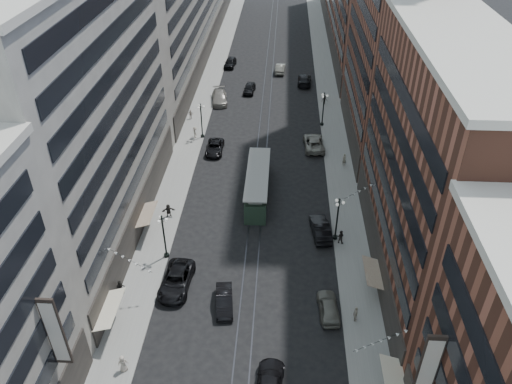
% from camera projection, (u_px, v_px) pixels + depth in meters
% --- Properties ---
extents(ground, '(220.00, 220.00, 0.00)m').
position_uv_depth(ground, '(264.00, 124.00, 79.83)').
color(ground, black).
rests_on(ground, ground).
extents(sidewalk_west, '(4.00, 180.00, 0.15)m').
position_uv_depth(sidewalk_west, '(205.00, 97.00, 88.49)').
color(sidewalk_west, gray).
rests_on(sidewalk_west, ground).
extents(sidewalk_east, '(4.00, 180.00, 0.15)m').
position_uv_depth(sidewalk_east, '(329.00, 99.00, 87.49)').
color(sidewalk_east, gray).
rests_on(sidewalk_east, ground).
extents(rail_west, '(0.12, 180.00, 0.02)m').
position_uv_depth(rail_west, '(263.00, 98.00, 88.06)').
color(rail_west, '#2D2D33').
rests_on(rail_west, ground).
extents(rail_east, '(0.12, 180.00, 0.02)m').
position_uv_depth(rail_east, '(270.00, 98.00, 88.00)').
color(rail_east, '#2D2D33').
rests_on(rail_east, ground).
extents(building_west_mid, '(8.00, 36.00, 28.00)m').
position_uv_depth(building_west_mid, '(87.00, 118.00, 50.47)').
color(building_west_mid, '#A09B8E').
rests_on(building_west_mid, ground).
extents(building_east_mid, '(8.00, 30.00, 24.00)m').
position_uv_depth(building_east_mid, '(435.00, 171.00, 45.96)').
color(building_east_mid, brown).
rests_on(building_east_mid, ground).
extents(lamppost_sw_far, '(1.03, 1.14, 5.52)m').
position_uv_depth(lamppost_sw_far, '(164.00, 235.00, 52.23)').
color(lamppost_sw_far, black).
rests_on(lamppost_sw_far, sidewalk_west).
extents(lamppost_sw_mid, '(1.03, 1.14, 5.52)m').
position_uv_depth(lamppost_sw_mid, '(201.00, 119.00, 74.38)').
color(lamppost_sw_mid, black).
rests_on(lamppost_sw_mid, sidewalk_west).
extents(lamppost_se_far, '(1.03, 1.14, 5.52)m').
position_uv_depth(lamppost_se_far, '(337.00, 218.00, 54.67)').
color(lamppost_se_far, black).
rests_on(lamppost_se_far, sidewalk_east).
extents(lamppost_se_mid, '(1.03, 1.14, 5.52)m').
position_uv_depth(lamppost_se_mid, '(323.00, 108.00, 77.64)').
color(lamppost_se_mid, black).
rests_on(lamppost_se_mid, sidewalk_east).
extents(streetcar, '(2.75, 12.45, 3.44)m').
position_uv_depth(streetcar, '(258.00, 185.00, 62.63)').
color(streetcar, '#253B2B').
rests_on(streetcar, ground).
extents(car_2, '(3.16, 6.27, 1.70)m').
position_uv_depth(car_2, '(176.00, 281.00, 49.88)').
color(car_2, black).
rests_on(car_2, ground).
extents(car_4, '(2.19, 4.72, 1.56)m').
position_uv_depth(car_4, '(328.00, 307.00, 47.11)').
color(car_4, '#616157').
rests_on(car_4, ground).
extents(car_5, '(2.14, 4.69, 1.49)m').
position_uv_depth(car_5, '(224.00, 301.00, 47.80)').
color(car_5, black).
rests_on(car_5, ground).
extents(car_6, '(2.69, 5.61, 1.58)m').
position_uv_depth(car_6, '(269.00, 384.00, 40.34)').
color(car_6, black).
rests_on(car_6, ground).
extents(pedestrian_1, '(0.95, 0.70, 1.73)m').
position_uv_depth(pedestrian_1, '(123.00, 363.00, 41.69)').
color(pedestrian_1, '#B4A795').
rests_on(pedestrian_1, sidewalk_west).
extents(pedestrian_2, '(0.93, 0.75, 1.69)m').
position_uv_depth(pedestrian_2, '(121.00, 288.00, 48.87)').
color(pedestrian_2, black).
rests_on(pedestrian_2, sidewalk_west).
extents(pedestrian_4, '(0.62, 1.04, 1.67)m').
position_uv_depth(pedestrian_4, '(356.00, 314.00, 46.14)').
color(pedestrian_4, '#B6AB96').
rests_on(pedestrian_4, sidewalk_east).
extents(car_7, '(2.38, 5.14, 1.43)m').
position_uv_depth(car_7, '(215.00, 148.00, 72.22)').
color(car_7, black).
rests_on(car_7, ground).
extents(car_8, '(3.33, 6.45, 1.79)m').
position_uv_depth(car_8, '(219.00, 97.00, 86.28)').
color(car_8, slate).
rests_on(car_8, ground).
extents(car_9, '(2.47, 5.18, 1.71)m').
position_uv_depth(car_9, '(230.00, 62.00, 100.34)').
color(car_9, black).
rests_on(car_9, ground).
extents(car_10, '(2.54, 5.48, 1.74)m').
position_uv_depth(car_10, '(320.00, 229.00, 56.64)').
color(car_10, black).
rests_on(car_10, ground).
extents(car_11, '(3.16, 6.26, 1.70)m').
position_uv_depth(car_11, '(314.00, 143.00, 73.16)').
color(car_11, gray).
rests_on(car_11, ground).
extents(car_12, '(2.74, 6.07, 1.73)m').
position_uv_depth(car_12, '(304.00, 80.00, 92.90)').
color(car_12, black).
rests_on(car_12, ground).
extents(car_13, '(2.25, 4.77, 1.58)m').
position_uv_depth(car_13, '(249.00, 88.00, 89.76)').
color(car_13, black).
rests_on(car_13, ground).
extents(car_14, '(2.02, 5.09, 1.65)m').
position_uv_depth(car_14, '(280.00, 68.00, 97.75)').
color(car_14, '#66655A').
rests_on(car_14, ground).
extents(pedestrian_5, '(1.62, 0.87, 1.68)m').
position_uv_depth(pedestrian_5, '(168.00, 210.00, 59.27)').
color(pedestrian_5, black).
rests_on(pedestrian_5, sidewalk_west).
extents(pedestrian_6, '(0.94, 0.53, 1.52)m').
position_uv_depth(pedestrian_6, '(191.00, 114.00, 80.78)').
color(pedestrian_6, '#AD9F8F').
rests_on(pedestrian_6, sidewalk_west).
extents(pedestrian_7, '(0.91, 0.67, 1.67)m').
position_uv_depth(pedestrian_7, '(340.00, 237.00, 55.29)').
color(pedestrian_7, black).
rests_on(pedestrian_7, sidewalk_east).
extents(pedestrian_8, '(0.78, 0.68, 1.80)m').
position_uv_depth(pedestrian_8, '(344.00, 159.00, 68.82)').
color(pedestrian_8, '#A19A85').
rests_on(pedestrian_8, sidewalk_east).
extents(pedestrian_9, '(1.08, 0.61, 1.57)m').
position_uv_depth(pedestrian_9, '(325.00, 100.00, 85.29)').
color(pedestrian_9, black).
rests_on(pedestrian_9, sidewalk_east).
extents(pedestrian_extra_0, '(0.96, 1.23, 1.76)m').
position_uv_depth(pedestrian_extra_0, '(195.00, 132.00, 75.42)').
color(pedestrian_extra_0, '#9F9683').
rests_on(pedestrian_extra_0, sidewalk_west).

